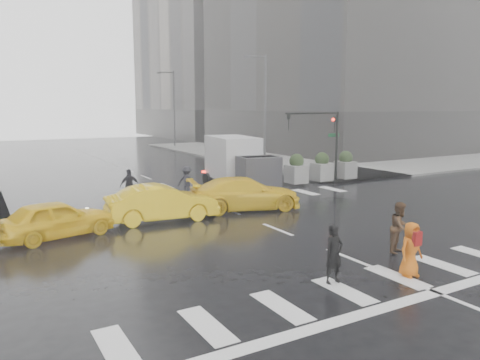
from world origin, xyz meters
TOP-DOWN VIEW (x-y plane):
  - ground at (0.00, 0.00)m, footprint 120.00×120.00m
  - sidewalk_ne at (19.50, 17.50)m, footprint 35.00×35.00m
  - building_ne_far at (29.00, 56.00)m, footprint 26.05×26.05m
  - road_markings at (0.00, 0.00)m, footprint 18.00×48.00m
  - traffic_signal_pole at (9.01, 8.01)m, footprint 4.45×0.42m
  - street_lamp_near at (10.87, 18.00)m, footprint 2.15×0.22m
  - street_lamp_far at (10.87, 38.00)m, footprint 2.15×0.22m
  - planter_west at (7.00, 8.20)m, footprint 1.10×1.10m
  - planter_mid at (9.00, 8.20)m, footprint 1.10×1.10m
  - planter_east at (11.00, 8.20)m, footprint 1.10×1.10m
  - pedestrian_black at (-1.89, -5.45)m, footprint 0.97×0.99m
  - pedestrian_brown at (1.85, -4.42)m, footprint 1.02×0.93m
  - pedestrian_orange at (0.37, -6.12)m, footprint 0.77×0.51m
  - pedestrian_far_a at (-3.45, 8.18)m, footprint 1.01×0.64m
  - pedestrian_far_b at (-0.27, 8.28)m, footprint 1.18×1.10m
  - taxi_front at (-7.73, 3.10)m, footprint 4.45×2.63m
  - taxi_mid at (-3.42, 3.66)m, footprint 4.80×2.07m
  - taxi_rear at (0.72, 3.77)m, footprint 5.05×3.22m
  - box_truck at (3.00, 8.33)m, footprint 2.17×5.79m

SIDE VIEW (x-z plane):
  - ground at x=0.00m, z-range 0.00..0.00m
  - road_markings at x=0.00m, z-range 0.00..0.01m
  - sidewalk_ne at x=19.50m, z-range 0.00..0.15m
  - taxi_front at x=-7.73m, z-range 0.00..1.42m
  - taxi_rear at x=0.72m, z-range 0.00..1.53m
  - taxi_mid at x=-3.42m, z-range 0.00..1.54m
  - pedestrian_orange at x=0.37m, z-range 0.01..1.59m
  - pedestrian_far_b at x=-0.27m, z-range 0.00..1.62m
  - pedestrian_far_a at x=-3.45m, z-range 0.00..1.69m
  - pedestrian_brown at x=1.85m, z-range 0.00..1.70m
  - planter_west at x=7.00m, z-range 0.08..1.88m
  - planter_mid at x=9.00m, z-range 0.08..1.88m
  - planter_east at x=11.00m, z-range 0.08..1.88m
  - pedestrian_black at x=-1.89m, z-range 0.40..2.83m
  - box_truck at x=3.00m, z-range 0.10..3.18m
  - traffic_signal_pole at x=9.01m, z-range 0.97..5.47m
  - street_lamp_near at x=10.87m, z-range 0.45..9.45m
  - street_lamp_far at x=10.87m, z-range 0.45..9.45m
  - building_ne_far at x=29.00m, z-range -1.73..34.27m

